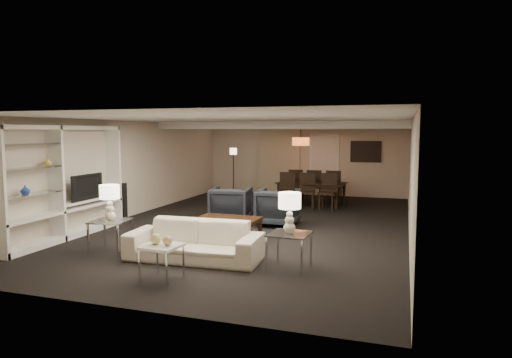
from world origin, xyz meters
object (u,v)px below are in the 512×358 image
Objects in this scene: armchair_right at (278,207)px; chair_nr at (327,192)px; coffee_table at (228,229)px; chair_fm at (315,186)px; chair_nm at (307,191)px; floor_lamp at (233,172)px; chair_fr at (334,187)px; marble_table at (162,262)px; armchair_left at (231,205)px; dining_table at (311,194)px; vase_blue at (25,190)px; chair_nl at (287,190)px; sofa at (194,241)px; chair_fl at (297,185)px; table_lamp_left at (110,203)px; table_lamp_right at (290,213)px; floor_speaker at (124,202)px; side_table_left at (111,236)px; television at (83,187)px; pendant_light at (301,142)px; side_table_right at (289,251)px; vase_amber at (48,162)px.

armchair_right is 2.62m from chair_nr.
coffee_table is 1.24× the size of chair_fm.
floor_lamp is at bearing 142.67° from chair_nm.
marble_table is at bearing 81.99° from chair_fr.
dining_table is at bearing -121.19° from armchair_left.
chair_nl is at bearing 61.23° from vase_blue.
chair_fl is at bearing 86.00° from sofa.
table_lamp_left is at bearing -105.11° from dining_table.
vase_blue is 0.11× the size of floor_lamp.
table_lamp_right is 0.33× the size of dining_table.
floor_speaker is 0.94× the size of chair_nm.
chair_fr reaches higher than side_table_left.
chair_nl is 1.00× the size of chair_nr.
television is at bearing -133.17° from chair_nl.
armchair_left is 1.44× the size of table_lamp_right.
table_lamp_right is 0.64× the size of chair_fl.
chair_fl is (1.87, 7.10, -0.41)m from table_lamp_left.
vase_blue is at bearing 59.92° from chair_fr.
pendant_light is at bearing 87.32° from marble_table.
armchair_left is 3.48m from side_table_left.
television reaches higher than chair_fm.
chair_nr is at bearing -107.56° from armchair_right.
side_table_right is 0.66× the size of television.
chair_nm reaches higher than marble_table.
floor_speaker is (-2.53, -0.76, 0.05)m from armchair_left.
vase_blue is (-4.94, -0.41, 0.22)m from table_lamp_right.
vase_amber reaches higher than armchair_left.
sofa is 3.37m from vase_blue.
chair_nl is (3.38, 4.64, -0.51)m from television.
dining_table is at bearing 90.86° from chair_fm.
chair_fl reaches higher than armchair_left.
side_table_right is (1.10, -3.30, -0.13)m from armchair_right.
television is at bearing -121.13° from dining_table.
floor_speaker reaches higher than armchair_left.
floor_lamp reaches higher than side_table_left.
floor_speaker reaches higher than dining_table.
chair_nl is at bearing 58.75° from vase_amber.
coffee_table is (0.00, 1.60, -0.11)m from sofa.
pendant_light is at bearing 149.80° from dining_table.
floor_lamp is (-3.54, 0.48, 0.32)m from chair_fr.
chair_fl is (0.17, 7.10, 0.18)m from sofa.
floor_lamp is at bearing 117.09° from side_table_right.
chair_nl and chair_nr have the same top height.
chair_fm is at bearing 81.18° from sofa.
floor_lamp is at bearing 81.81° from vase_amber.
pendant_light is 1.50m from chair_fm.
marble_table is at bearing -147.09° from side_table_right.
floor_lamp is at bearing 82.41° from vase_blue.
chair_fl reaches higher than floor_speaker.
chair_fr is (4.61, 6.92, -1.13)m from vase_amber.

